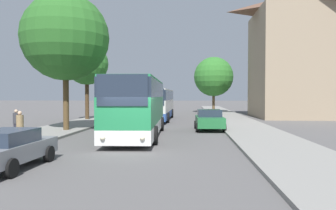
% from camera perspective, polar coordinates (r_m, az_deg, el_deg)
% --- Properties ---
extents(ground_plane, '(300.00, 300.00, 0.00)m').
position_cam_1_polar(ground_plane, '(15.64, -6.01, -7.80)').
color(ground_plane, '#565454').
rests_on(ground_plane, ground).
extents(sidewalk_right, '(4.00, 120.00, 0.15)m').
position_cam_1_polar(sidewalk_right, '(15.98, 19.77, -7.42)').
color(sidewalk_right, gray).
rests_on(sidewalk_right, ground_plane).
extents(building_right_background, '(16.66, 10.35, 15.51)m').
position_cam_1_polar(building_right_background, '(42.71, 26.17, 8.46)').
color(building_right_background, gray).
rests_on(building_right_background, ground_plane).
extents(bus_front, '(3.17, 11.39, 3.56)m').
position_cam_1_polar(bus_front, '(20.43, -5.27, -0.24)').
color(bus_front, silver).
rests_on(bus_front, ground_plane).
extents(bus_middle, '(2.88, 12.11, 3.19)m').
position_cam_1_polar(bus_middle, '(34.25, -1.78, 0.23)').
color(bus_middle, '#2D519E').
rests_on(bus_middle, ground_plane).
extents(parked_car_left_curb, '(2.04, 4.14, 1.37)m').
position_cam_1_polar(parked_car_left_curb, '(12.84, -26.12, -6.76)').
color(parked_car_left_curb, slate).
rests_on(parked_car_left_curb, ground_plane).
extents(parked_car_right_near, '(2.20, 4.10, 1.53)m').
position_cam_1_polar(parked_car_right_near, '(24.33, 7.20, -2.53)').
color(parked_car_right_near, '#236B38').
rests_on(parked_car_right_near, ground_plane).
extents(pedestrian_waiting_near, '(0.36, 0.36, 1.60)m').
position_cam_1_polar(pedestrian_waiting_near, '(21.39, -24.92, -2.84)').
color(pedestrian_waiting_near, '#23232D').
rests_on(pedestrian_waiting_near, sidewalk_left).
extents(pedestrian_walking_back, '(0.36, 0.36, 1.62)m').
position_cam_1_polar(pedestrian_walking_back, '(18.54, -24.37, -3.45)').
color(pedestrian_walking_back, '#23232D').
rests_on(pedestrian_walking_back, sidewalk_left).
extents(tree_left_near, '(4.38, 4.38, 7.90)m').
position_cam_1_polar(tree_left_near, '(34.86, -13.96, 6.98)').
color(tree_left_near, '#47331E').
rests_on(tree_left_near, sidewalk_left).
extents(tree_left_far, '(6.09, 6.09, 9.55)m').
position_cam_1_polar(tree_left_far, '(24.51, -17.43, 11.16)').
color(tree_left_far, '#513D23').
rests_on(tree_left_far, sidewalk_left).
extents(tree_right_near, '(5.82, 5.82, 8.13)m').
position_cam_1_polar(tree_right_near, '(49.12, 7.95, 4.90)').
color(tree_right_near, brown).
rests_on(tree_right_near, sidewalk_right).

